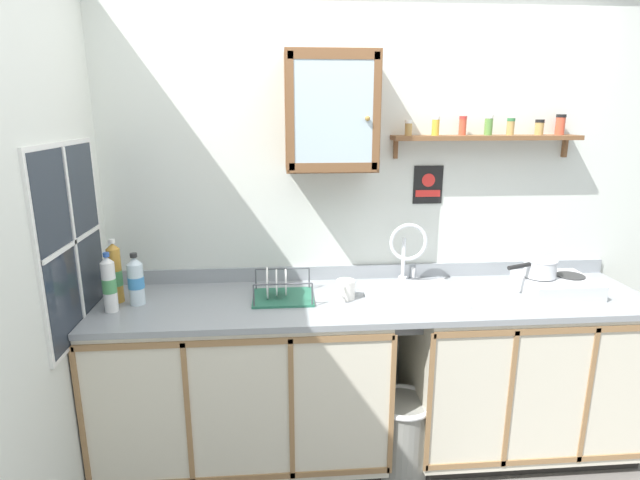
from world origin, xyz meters
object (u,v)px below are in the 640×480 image
Objects in this scene: bottle_opaque_white_2 at (109,284)px; dish_rack at (281,292)px; trash_bin at (401,434)px; hot_plate_stove at (556,285)px; bottle_juice_amber_0 at (115,274)px; sink at (410,296)px; warning_sign at (428,185)px; saucepan at (540,267)px; mug at (345,290)px; wall_cabinet at (331,112)px; bottle_water_clear_1 at (136,281)px.

bottle_opaque_white_2 is 0.95× the size of dish_rack.
dish_rack is 0.97m from trash_bin.
bottle_juice_amber_0 is at bearing 178.58° from hot_plate_stove.
sink reaches higher than trash_bin.
warning_sign reaches higher than bottle_juice_amber_0.
sink is 1.60× the size of dish_rack.
bottle_juice_amber_0 is (-2.18, 0.03, 0.01)m from saucepan.
mug is at bearing 149.14° from trash_bin.
trash_bin is at bearing -17.81° from dish_rack.
sink is 1.69× the size of bottle_opaque_white_2.
mug reaches higher than hot_plate_stove.
sink is 1.37× the size of hot_plate_stove.
warning_sign is at bearing 152.90° from hot_plate_stove.
dish_rack is at bearing 162.19° from trash_bin.
sink is 0.72m from trash_bin.
trash_bin is at bearing -114.11° from warning_sign.
warning_sign reaches higher than dish_rack.
wall_cabinet reaches higher than warning_sign.
warning_sign is (0.15, 0.27, 0.55)m from sink.
dish_rack is at bearing -149.28° from wall_cabinet.
sink is at bearing 177.50° from saucepan.
bottle_water_clear_1 is 1.98× the size of mug.
sink reaches higher than mug.
dish_rack is at bearing -178.18° from sink.
hot_plate_stove is 1.45m from dish_rack.
dish_rack is (0.82, -0.03, -0.11)m from bottle_juice_amber_0.
sink is at bearing -118.53° from warning_sign.
bottle_opaque_white_2 reaches higher than dish_rack.
trash_bin is at bearing -108.23° from sink.
bottle_juice_amber_0 is 1.05× the size of dish_rack.
bottle_juice_amber_0 is at bearing -172.95° from wall_cabinet.
sink is 0.36m from mug.
wall_cabinet is at bearing 161.28° from sink.
wall_cabinet is (-0.41, 0.14, 0.94)m from sink.
mug is at bearing -178.85° from saucepan.
wall_cabinet is at bearing 30.72° from dish_rack.
hot_plate_stove is 2.26m from bottle_opaque_white_2.
bottle_water_clear_1 is at bearing -178.60° from sink.
warning_sign reaches higher than saucepan.
warning_sign is (1.54, 0.30, 0.41)m from bottle_water_clear_1.
bottle_opaque_white_2 is 0.69× the size of trash_bin.
trash_bin is at bearing -168.85° from hot_plate_stove.
saucepan is 2.27× the size of mug.
trash_bin is at bearing -30.86° from mug.
saucepan is 1.03m from mug.
trash_bin is (1.43, -0.22, -0.84)m from bottle_juice_amber_0.
sink reaches higher than bottle_opaque_white_2.
saucepan is 1.36m from dish_rack.
hot_plate_stove is 1.12m from mug.
bottle_juice_amber_0 is 0.83m from dish_rack.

